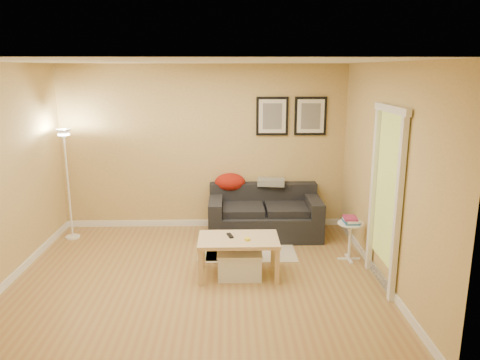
% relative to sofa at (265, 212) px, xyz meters
% --- Properties ---
extents(floor, '(4.50, 4.50, 0.00)m').
position_rel_sofa_xyz_m(floor, '(-0.94, -1.53, -0.38)').
color(floor, '#9C7E43').
rests_on(floor, ground).
extents(ceiling, '(4.50, 4.50, 0.00)m').
position_rel_sofa_xyz_m(ceiling, '(-0.94, -1.53, 2.23)').
color(ceiling, white).
rests_on(ceiling, wall_back).
extents(wall_back, '(4.50, 0.00, 4.50)m').
position_rel_sofa_xyz_m(wall_back, '(-0.94, 0.47, 0.92)').
color(wall_back, tan).
rests_on(wall_back, ground).
extents(wall_front, '(4.50, 0.00, 4.50)m').
position_rel_sofa_xyz_m(wall_front, '(-0.94, -3.53, 0.92)').
color(wall_front, tan).
rests_on(wall_front, ground).
extents(wall_right, '(0.00, 4.00, 4.00)m').
position_rel_sofa_xyz_m(wall_right, '(1.31, -1.53, 0.92)').
color(wall_right, tan).
rests_on(wall_right, ground).
extents(baseboard_back, '(4.50, 0.02, 0.10)m').
position_rel_sofa_xyz_m(baseboard_back, '(-0.94, 0.46, -0.33)').
color(baseboard_back, white).
rests_on(baseboard_back, ground).
extents(baseboard_left, '(0.02, 4.00, 0.10)m').
position_rel_sofa_xyz_m(baseboard_left, '(-3.18, -1.53, -0.33)').
color(baseboard_left, white).
rests_on(baseboard_left, ground).
extents(baseboard_right, '(0.02, 4.00, 0.10)m').
position_rel_sofa_xyz_m(baseboard_right, '(1.30, -1.53, -0.33)').
color(baseboard_right, white).
rests_on(baseboard_right, ground).
extents(sofa, '(1.70, 0.90, 0.75)m').
position_rel_sofa_xyz_m(sofa, '(0.00, 0.00, 0.00)').
color(sofa, black).
rests_on(sofa, ground).
extents(red_throw, '(0.48, 0.36, 0.28)m').
position_rel_sofa_xyz_m(red_throw, '(-0.53, 0.33, 0.40)').
color(red_throw, maroon).
rests_on(red_throw, sofa).
extents(plaid_throw, '(0.45, 0.32, 0.10)m').
position_rel_sofa_xyz_m(plaid_throw, '(0.12, 0.29, 0.41)').
color(plaid_throw, tan).
rests_on(plaid_throw, sofa).
extents(framed_print_left, '(0.50, 0.04, 0.60)m').
position_rel_sofa_xyz_m(framed_print_left, '(0.14, 0.45, 1.43)').
color(framed_print_left, black).
rests_on(framed_print_left, wall_back).
extents(framed_print_right, '(0.50, 0.04, 0.60)m').
position_rel_sofa_xyz_m(framed_print_right, '(0.74, 0.45, 1.43)').
color(framed_print_right, black).
rests_on(framed_print_right, wall_back).
extents(area_rug, '(1.25, 0.85, 0.01)m').
position_rel_sofa_xyz_m(area_rug, '(-0.24, -0.64, -0.37)').
color(area_rug, beige).
rests_on(area_rug, ground).
extents(green_runner, '(0.70, 0.50, 0.01)m').
position_rel_sofa_xyz_m(green_runner, '(-0.64, -0.76, -0.37)').
color(green_runner, '#668C4C').
rests_on(green_runner, ground).
extents(coffee_table, '(1.11, 0.83, 0.49)m').
position_rel_sofa_xyz_m(coffee_table, '(-0.43, -1.42, -0.13)').
color(coffee_table, '#D2B180').
rests_on(coffee_table, ground).
extents(remote_control, '(0.09, 0.17, 0.02)m').
position_rel_sofa_xyz_m(remote_control, '(-0.53, -1.36, 0.13)').
color(remote_control, black).
rests_on(remote_control, coffee_table).
extents(tape_roll, '(0.07, 0.07, 0.03)m').
position_rel_sofa_xyz_m(tape_roll, '(-0.32, -1.50, 0.13)').
color(tape_roll, yellow).
rests_on(tape_roll, coffee_table).
extents(storage_bin, '(0.55, 0.40, 0.34)m').
position_rel_sofa_xyz_m(storage_bin, '(-0.42, -1.46, -0.21)').
color(storage_bin, white).
rests_on(storage_bin, ground).
extents(side_table, '(0.35, 0.35, 0.53)m').
position_rel_sofa_xyz_m(side_table, '(1.08, -0.97, -0.11)').
color(side_table, white).
rests_on(side_table, ground).
extents(book_stack, '(0.22, 0.27, 0.08)m').
position_rel_sofa_xyz_m(book_stack, '(1.07, -0.97, 0.19)').
color(book_stack, '#2B5A82').
rests_on(book_stack, side_table).
extents(floor_lamp, '(0.22, 0.22, 1.68)m').
position_rel_sofa_xyz_m(floor_lamp, '(-2.94, -0.05, 0.42)').
color(floor_lamp, white).
rests_on(floor_lamp, ground).
extents(doorway, '(0.12, 1.01, 2.13)m').
position_rel_sofa_xyz_m(doorway, '(1.26, -1.68, 0.65)').
color(doorway, white).
rests_on(doorway, ground).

